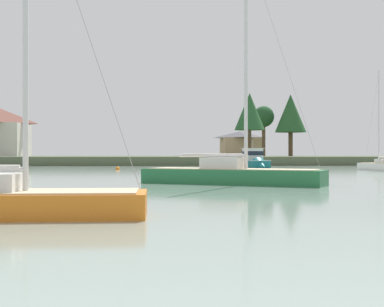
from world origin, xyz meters
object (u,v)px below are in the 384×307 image
(sailboat_green, at_px, (232,179))
(cruiser_teal, at_px, (253,163))
(mooring_buoy_orange, at_px, (118,169))
(sailboat_orange, at_px, (1,209))
(sailboat_white, at_px, (382,169))

(sailboat_green, height_order, cruiser_teal, sailboat_green)
(cruiser_teal, distance_m, mooring_buoy_orange, 16.11)
(sailboat_green, bearing_deg, sailboat_orange, -119.52)
(sailboat_white, xyz_separation_m, sailboat_orange, (-24.49, -33.47, -0.01))
(sailboat_white, relative_size, cruiser_teal, 1.31)
(cruiser_teal, relative_size, mooring_buoy_orange, 15.32)
(sailboat_orange, distance_m, cruiser_teal, 47.52)
(sailboat_green, distance_m, sailboat_orange, 15.48)
(sailboat_green, xyz_separation_m, sailboat_orange, (-7.63, -13.47, -0.07))
(sailboat_orange, distance_m, mooring_buoy_orange, 39.41)
(sailboat_green, distance_m, cruiser_teal, 32.51)
(sailboat_white, height_order, sailboat_orange, sailboat_white)
(cruiser_teal, bearing_deg, mooring_buoy_orange, -158.79)
(sailboat_green, relative_size, cruiser_teal, 1.71)
(sailboat_orange, bearing_deg, sailboat_white, 53.81)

